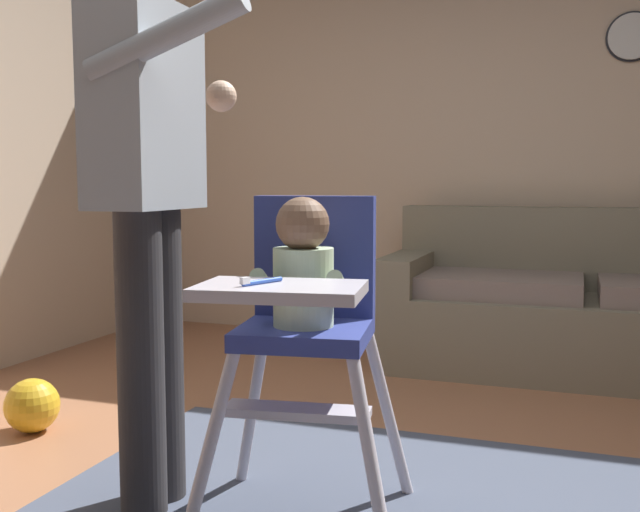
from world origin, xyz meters
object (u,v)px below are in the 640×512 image
Objects in this scene: toy_ball_second at (32,405)px; wall_clock at (632,37)px; couch at (591,309)px; high_chair at (305,298)px; adult_standing at (149,192)px.

wall_clock reaches higher than toy_ball_second.
couch is 2.32m from high_chair.
adult_standing reaches higher than couch.
high_chair is at bearing -20.49° from couch.
wall_clock is at bearing 58.29° from adult_standing.
toy_ball_second is at bearing -135.50° from wall_clock.
high_chair is 4.45× the size of toy_ball_second.
couch is at bearing 150.53° from high_chair.
couch is 1.25× the size of adult_standing.
high_chair is 0.57m from adult_standing.
couch is 2.21× the size of high_chair.
couch is 2.77m from toy_ball_second.
adult_standing is at bearing -26.06° from toy_ball_second.
couch is 2.61m from adult_standing.
adult_standing is 6.09× the size of wall_clock.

